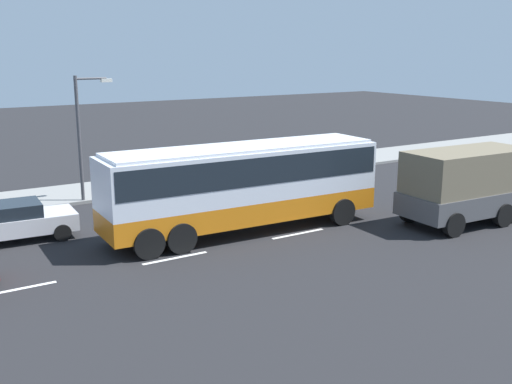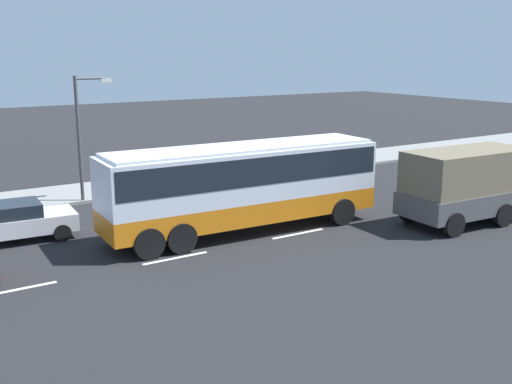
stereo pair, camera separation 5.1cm
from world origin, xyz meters
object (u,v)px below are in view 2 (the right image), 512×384
pedestrian_near_curb (262,152)px  street_lamp (83,128)px  cargo_truck (481,182)px  car_silver_hatch (14,221)px  coach_bus (243,179)px

pedestrian_near_curb → street_lamp: (-11.12, -2.01, 2.35)m
cargo_truck → street_lamp: bearing=140.7°
car_silver_hatch → pedestrian_near_curb: (15.20, 6.31, 0.37)m
pedestrian_near_curb → car_silver_hatch: bearing=75.7°
street_lamp → coach_bus: bearing=-64.6°
cargo_truck → street_lamp: 17.61m
pedestrian_near_curb → coach_bus: bearing=106.5°
coach_bus → cargo_truck: coach_bus is taller
coach_bus → car_silver_hatch: coach_bus is taller
coach_bus → pedestrian_near_curb: bearing=55.8°
coach_bus → car_silver_hatch: bearing=157.8°
pedestrian_near_curb → street_lamp: 11.54m
car_silver_hatch → street_lamp: size_ratio=0.77×
car_silver_hatch → cargo_truck: bearing=-19.8°
coach_bus → cargo_truck: size_ratio=1.41×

